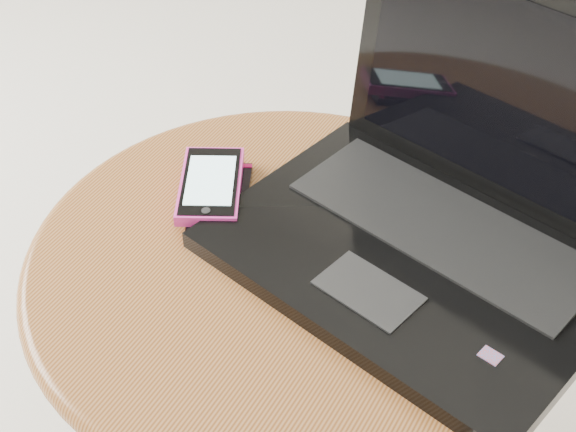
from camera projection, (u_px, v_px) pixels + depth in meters
The scene contains 4 objects.
table at pixel (284, 315), 0.96m from camera, with size 0.56×0.56×0.45m.
laptop at pixel (440, 212), 0.88m from camera, with size 0.45×0.39×0.26m.
phone_black at pixel (221, 198), 0.96m from camera, with size 0.11×0.14×0.01m.
phone_pink at pixel (211, 185), 0.96m from camera, with size 0.12×0.14×0.02m.
Camera 1 is at (0.35, -0.60, 1.07)m, focal length 52.70 mm.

